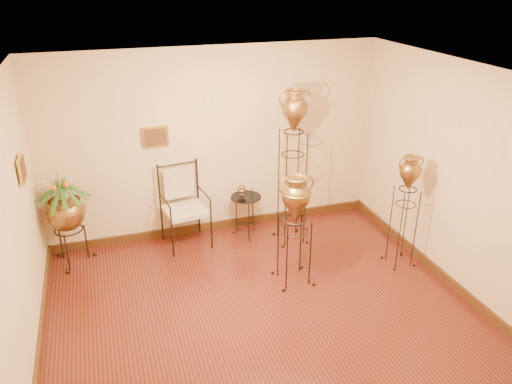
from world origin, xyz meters
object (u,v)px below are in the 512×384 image
object	(u,v)px
amphora_mid	(405,211)
armchair	(185,207)
planter_urn	(65,209)
side_table	(246,215)
amphora_tall	(292,167)

from	to	relation	value
amphora_mid	armchair	bearing A→B (deg)	152.39
planter_urn	armchair	size ratio (longest dim) A/B	1.23
planter_urn	armchair	world-z (taller)	planter_urn
planter_urn	side_table	distance (m)	2.56
amphora_tall	amphora_mid	xyz separation A→B (m)	(1.19, -1.06, -0.37)
planter_urn	armchair	xyz separation A→B (m)	(1.60, -0.00, -0.22)
armchair	side_table	world-z (taller)	armchair
amphora_mid	amphora_tall	bearing A→B (deg)	138.30
amphora_mid	armchair	xyz separation A→B (m)	(-2.70, 1.41, -0.20)
planter_urn	armchair	bearing A→B (deg)	-0.00
amphora_tall	side_table	world-z (taller)	amphora_tall
amphora_tall	armchair	distance (m)	1.65
planter_urn	side_table	world-z (taller)	planter_urn
amphora_tall	amphora_mid	world-z (taller)	amphora_tall
amphora_mid	side_table	bearing A→B (deg)	141.66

